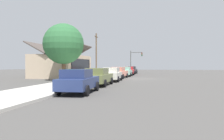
{
  "coord_description": "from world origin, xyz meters",
  "views": [
    {
      "loc": [
        -30.16,
        -2.36,
        1.86
      ],
      "look_at": [
        -0.15,
        3.75,
        1.17
      ],
      "focal_mm": 35.31,
      "sensor_mm": 36.0,
      "label": 1
    }
  ],
  "objects_px": {
    "car_coral": "(119,73)",
    "car_charcoal": "(132,70)",
    "car_seafoam": "(125,71)",
    "traffic_light_main": "(135,58)",
    "utility_pole_wooden": "(96,53)",
    "car_navy": "(79,81)",
    "shade_tree": "(64,44)",
    "car_cherry": "(129,71)",
    "fire_hydrant_red": "(120,73)",
    "car_olive": "(98,77)",
    "car_ivory": "(112,74)"
  },
  "relations": [
    {
      "from": "car_navy",
      "to": "car_olive",
      "type": "relative_size",
      "value": 0.93
    },
    {
      "from": "car_coral",
      "to": "car_charcoal",
      "type": "bearing_deg",
      "value": 2.84
    },
    {
      "from": "car_charcoal",
      "to": "fire_hydrant_red",
      "type": "xyz_separation_m",
      "value": [
        -7.46,
        1.34,
        -0.32
      ]
    },
    {
      "from": "car_cherry",
      "to": "shade_tree",
      "type": "height_order",
      "value": "shade_tree"
    },
    {
      "from": "car_seafoam",
      "to": "fire_hydrant_red",
      "type": "bearing_deg",
      "value": 21.21
    },
    {
      "from": "shade_tree",
      "to": "utility_pole_wooden",
      "type": "xyz_separation_m",
      "value": [
        13.47,
        -0.24,
        -0.42
      ]
    },
    {
      "from": "car_cherry",
      "to": "car_charcoal",
      "type": "relative_size",
      "value": 0.95
    },
    {
      "from": "utility_pole_wooden",
      "to": "fire_hydrant_red",
      "type": "relative_size",
      "value": 10.56
    },
    {
      "from": "shade_tree",
      "to": "fire_hydrant_red",
      "type": "distance_m",
      "value": 16.44
    },
    {
      "from": "car_olive",
      "to": "car_seafoam",
      "type": "height_order",
      "value": "same"
    },
    {
      "from": "car_seafoam",
      "to": "shade_tree",
      "type": "bearing_deg",
      "value": 153.15
    },
    {
      "from": "car_ivory",
      "to": "car_cherry",
      "type": "xyz_separation_m",
      "value": [
        16.69,
        0.12,
        -0.0
      ]
    },
    {
      "from": "car_seafoam",
      "to": "traffic_light_main",
      "type": "relative_size",
      "value": 0.87
    },
    {
      "from": "traffic_light_main",
      "to": "fire_hydrant_red",
      "type": "distance_m",
      "value": 11.9
    },
    {
      "from": "car_seafoam",
      "to": "fire_hydrant_red",
      "type": "distance_m",
      "value": 3.95
    },
    {
      "from": "shade_tree",
      "to": "fire_hydrant_red",
      "type": "relative_size",
      "value": 9.52
    },
    {
      "from": "traffic_light_main",
      "to": "shade_tree",
      "type": "bearing_deg",
      "value": 167.58
    },
    {
      "from": "car_coral",
      "to": "car_charcoal",
      "type": "relative_size",
      "value": 1.02
    },
    {
      "from": "car_cherry",
      "to": "fire_hydrant_red",
      "type": "relative_size",
      "value": 6.52
    },
    {
      "from": "fire_hydrant_red",
      "to": "car_charcoal",
      "type": "bearing_deg",
      "value": -10.21
    },
    {
      "from": "car_charcoal",
      "to": "utility_pole_wooden",
      "type": "bearing_deg",
      "value": 151.08
    },
    {
      "from": "car_olive",
      "to": "car_cherry",
      "type": "distance_m",
      "value": 22.15
    },
    {
      "from": "car_navy",
      "to": "car_ivory",
      "type": "xyz_separation_m",
      "value": [
        10.93,
        -0.04,
        0.0
      ]
    },
    {
      "from": "car_navy",
      "to": "car_cherry",
      "type": "height_order",
      "value": "same"
    },
    {
      "from": "traffic_light_main",
      "to": "fire_hydrant_red",
      "type": "height_order",
      "value": "traffic_light_main"
    },
    {
      "from": "car_ivory",
      "to": "traffic_light_main",
      "type": "height_order",
      "value": "traffic_light_main"
    },
    {
      "from": "car_navy",
      "to": "utility_pole_wooden",
      "type": "bearing_deg",
      "value": 9.85
    },
    {
      "from": "car_olive",
      "to": "car_ivory",
      "type": "relative_size",
      "value": 1.0
    },
    {
      "from": "traffic_light_main",
      "to": "fire_hydrant_red",
      "type": "relative_size",
      "value": 7.32
    },
    {
      "from": "car_olive",
      "to": "utility_pole_wooden",
      "type": "height_order",
      "value": "utility_pole_wooden"
    },
    {
      "from": "car_coral",
      "to": "utility_pole_wooden",
      "type": "bearing_deg",
      "value": 38.61
    },
    {
      "from": "car_navy",
      "to": "utility_pole_wooden",
      "type": "height_order",
      "value": "utility_pole_wooden"
    },
    {
      "from": "car_navy",
      "to": "car_olive",
      "type": "height_order",
      "value": "same"
    },
    {
      "from": "car_olive",
      "to": "car_charcoal",
      "type": "distance_m",
      "value": 28.02
    },
    {
      "from": "car_ivory",
      "to": "traffic_light_main",
      "type": "distance_m",
      "value": 26.64
    },
    {
      "from": "car_cherry",
      "to": "car_coral",
      "type": "bearing_deg",
      "value": 176.04
    },
    {
      "from": "car_navy",
      "to": "car_seafoam",
      "type": "xyz_separation_m",
      "value": [
        22.39,
        0.03,
        0.0
      ]
    },
    {
      "from": "car_navy",
      "to": "shade_tree",
      "type": "distance_m",
      "value": 12.6
    },
    {
      "from": "car_navy",
      "to": "traffic_light_main",
      "type": "distance_m",
      "value": 37.53
    },
    {
      "from": "car_olive",
      "to": "car_charcoal",
      "type": "height_order",
      "value": "same"
    },
    {
      "from": "car_ivory",
      "to": "car_seafoam",
      "type": "distance_m",
      "value": 11.45
    },
    {
      "from": "car_navy",
      "to": "car_coral",
      "type": "height_order",
      "value": "same"
    },
    {
      "from": "car_charcoal",
      "to": "fire_hydrant_red",
      "type": "height_order",
      "value": "car_charcoal"
    },
    {
      "from": "car_navy",
      "to": "car_cherry",
      "type": "xyz_separation_m",
      "value": [
        27.62,
        0.08,
        0.0
      ]
    },
    {
      "from": "car_seafoam",
      "to": "utility_pole_wooden",
      "type": "bearing_deg",
      "value": 71.73
    },
    {
      "from": "car_coral",
      "to": "car_seafoam",
      "type": "xyz_separation_m",
      "value": [
        5.69,
        -0.15,
        -0.0
      ]
    },
    {
      "from": "car_olive",
      "to": "car_cherry",
      "type": "relative_size",
      "value": 1.05
    },
    {
      "from": "utility_pole_wooden",
      "to": "car_ivory",
      "type": "bearing_deg",
      "value": -157.16
    },
    {
      "from": "car_cherry",
      "to": "car_seafoam",
      "type": "bearing_deg",
      "value": 177.12
    },
    {
      "from": "car_cherry",
      "to": "traffic_light_main",
      "type": "height_order",
      "value": "traffic_light_main"
    }
  ]
}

